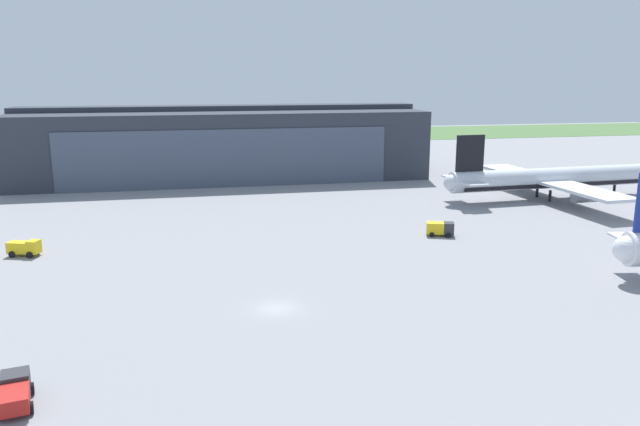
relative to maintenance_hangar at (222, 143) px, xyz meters
The scene contains 7 objects.
ground_plane 90.83m from the maintenance_hangar, 89.73° to the right, with size 440.00×440.00×0.00m, color gray.
grass_field_strip 96.20m from the maintenance_hangar, 89.75° to the left, with size 440.00×56.00×0.08m, color #496C3A.
maintenance_hangar is the anchor object (origin of this frame).
airliner_far_right 76.35m from the maintenance_hangar, 34.33° to the right, with size 47.71×42.88×13.34m.
ops_van 108.53m from the maintenance_hangar, 101.58° to the right, with size 3.26×5.49×2.04m.
pushback_tractor 71.23m from the maintenance_hangar, 115.87° to the right, with size 4.64×3.14×2.25m.
fuel_bowser 72.25m from the maintenance_hangar, 65.60° to the right, with size 4.58×3.33×2.14m.
Camera 1 is at (-8.34, -62.06, 24.72)m, focal length 34.59 mm.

